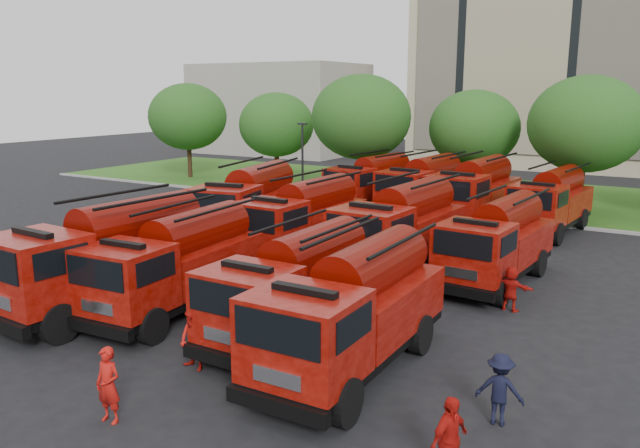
% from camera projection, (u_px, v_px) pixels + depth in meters
% --- Properties ---
extents(ground, '(140.00, 140.00, 0.00)m').
position_uv_depth(ground, '(282.00, 306.00, 21.03)').
color(ground, black).
rests_on(ground, ground).
extents(lawn, '(70.00, 16.00, 0.12)m').
position_uv_depth(lawn, '(494.00, 195.00, 42.88)').
color(lawn, '#275516').
rests_on(lawn, ground).
extents(curb, '(70.00, 0.30, 0.14)m').
position_uv_depth(curb, '(455.00, 215.00, 36.07)').
color(curb, gray).
rests_on(curb, ground).
extents(apartment_building, '(30.00, 14.18, 25.00)m').
position_uv_depth(apartment_building, '(588.00, 31.00, 57.71)').
color(apartment_building, '#BEAF8D').
rests_on(apartment_building, ground).
extents(side_building, '(18.00, 12.00, 10.00)m').
position_uv_depth(side_building, '(280.00, 109.00, 71.93)').
color(side_building, gray).
rests_on(side_building, ground).
extents(tree_0, '(6.30, 6.30, 7.70)m').
position_uv_depth(tree_0, '(188.00, 117.00, 50.44)').
color(tree_0, '#382314').
rests_on(tree_0, ground).
extents(tree_1, '(5.71, 5.71, 6.98)m').
position_uv_depth(tree_1, '(276.00, 125.00, 47.39)').
color(tree_1, '#382314').
rests_on(tree_1, ground).
extents(tree_2, '(6.72, 6.72, 8.22)m').
position_uv_depth(tree_2, '(361.00, 117.00, 41.97)').
color(tree_2, '#382314').
rests_on(tree_2, ground).
extents(tree_3, '(5.88, 5.88, 7.19)m').
position_uv_depth(tree_3, '(474.00, 128.00, 40.72)').
color(tree_3, '#382314').
rests_on(tree_3, ground).
extents(tree_4, '(6.55, 6.55, 8.01)m').
position_uv_depth(tree_4, '(586.00, 124.00, 35.86)').
color(tree_4, '#382314').
rests_on(tree_4, ground).
extents(lamp_post_0, '(0.60, 0.25, 5.11)m').
position_uv_depth(lamp_post_0, '(302.00, 158.00, 39.87)').
color(lamp_post_0, black).
rests_on(lamp_post_0, ground).
extents(fire_truck_0, '(3.22, 7.92, 3.54)m').
position_uv_depth(fire_truck_0, '(109.00, 256.00, 20.56)').
color(fire_truck_0, black).
rests_on(fire_truck_0, ground).
extents(fire_truck_1, '(2.95, 7.21, 3.21)m').
position_uv_depth(fire_truck_1, '(177.00, 263.00, 20.32)').
color(fire_truck_1, black).
rests_on(fire_truck_1, ground).
extents(fire_truck_2, '(2.55, 6.87, 3.12)m').
position_uv_depth(fire_truck_2, '(296.00, 285.00, 18.17)').
color(fire_truck_2, black).
rests_on(fire_truck_2, ground).
extents(fire_truck_3, '(2.70, 7.22, 3.27)m').
position_uv_depth(fire_truck_3, '(354.00, 309.00, 15.97)').
color(fire_truck_3, black).
rests_on(fire_truck_3, ground).
extents(fire_truck_4, '(4.20, 8.23, 3.58)m').
position_uv_depth(fire_truck_4, '(251.00, 204.00, 29.83)').
color(fire_truck_4, black).
rests_on(fire_truck_4, ground).
extents(fire_truck_5, '(2.85, 7.39, 3.33)m').
position_uv_depth(fire_truck_5, '(304.00, 219.00, 26.99)').
color(fire_truck_5, black).
rests_on(fire_truck_5, ground).
extents(fire_truck_6, '(3.16, 7.77, 3.47)m').
position_uv_depth(fire_truck_6, '(401.00, 227.00, 25.02)').
color(fire_truck_6, black).
rests_on(fire_truck_6, ground).
extents(fire_truck_7, '(2.98, 7.11, 3.16)m').
position_uv_depth(fire_truck_7, '(497.00, 242.00, 23.32)').
color(fire_truck_7, black).
rests_on(fire_truck_7, ground).
extents(fire_truck_8, '(3.32, 7.40, 3.26)m').
position_uv_depth(fire_truck_8, '(372.00, 183.00, 37.82)').
color(fire_truck_8, black).
rests_on(fire_truck_8, ground).
extents(fire_truck_9, '(3.20, 7.68, 3.42)m').
position_uv_depth(fire_truck_9, '(424.00, 187.00, 35.62)').
color(fire_truck_9, black).
rests_on(fire_truck_9, ground).
extents(fire_truck_10, '(3.24, 7.96, 3.55)m').
position_uv_depth(fire_truck_10, '(475.00, 192.00, 33.31)').
color(fire_truck_10, black).
rests_on(fire_truck_10, ground).
extents(fire_truck_11, '(3.20, 7.31, 3.23)m').
position_uv_depth(fire_truck_11, '(551.00, 201.00, 31.59)').
color(fire_truck_11, black).
rests_on(fire_truck_11, ground).
extents(firefighter_0, '(0.66, 0.50, 1.72)m').
position_uv_depth(firefighter_0, '(111.00, 421.00, 13.73)').
color(firefighter_0, '#B3130D').
rests_on(firefighter_0, ground).
extents(firefighter_1, '(0.85, 0.55, 1.62)m').
position_uv_depth(firefighter_1, '(195.00, 369.00, 16.29)').
color(firefighter_1, '#B3130D').
rests_on(firefighter_1, ground).
extents(firefighter_3, '(1.10, 0.65, 1.62)m').
position_uv_depth(firefighter_3, '(498.00, 423.00, 13.65)').
color(firefighter_3, black).
rests_on(firefighter_3, ground).
extents(firefighter_4, '(1.04, 0.83, 1.85)m').
position_uv_depth(firefighter_4, '(229.00, 290.00, 22.77)').
color(firefighter_4, black).
rests_on(firefighter_4, ground).
extents(firefighter_5, '(1.49, 0.82, 1.52)m').
position_uv_depth(firefighter_5, '(509.00, 310.00, 20.63)').
color(firefighter_5, '#B3130D').
rests_on(firefighter_5, ground).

